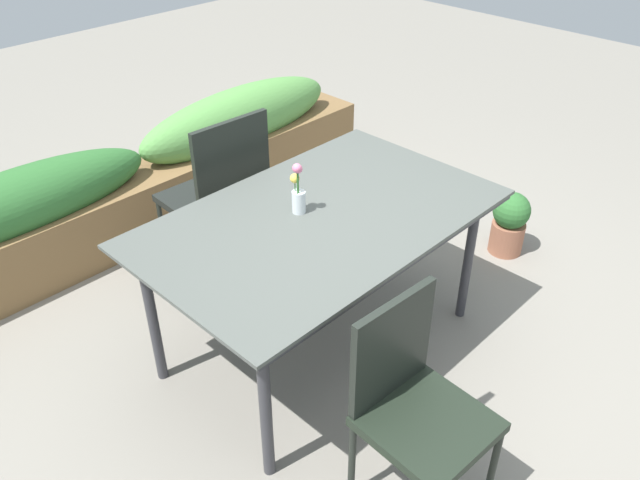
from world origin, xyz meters
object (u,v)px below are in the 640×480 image
Objects in this scene: planter_box at (147,180)px; potted_plant at (510,222)px; chair_far_side at (221,190)px; flower_vase at (298,192)px; chair_near_left at (413,399)px; dining_table at (320,227)px.

potted_plant is at bearing -52.92° from planter_box.
flower_vase is (-0.10, -0.71, 0.31)m from chair_far_side.
chair_far_side is at bearing -100.97° from chair_near_left.
planter_box is at bearing -96.17° from chair_near_left.
potted_plant is at bearing -9.70° from dining_table.
chair_near_left is at bearing -101.67° from chair_far_side.
flower_vase reaches higher than planter_box.
potted_plant is at bearing -158.17° from chair_near_left.
chair_near_left is 3.56× the size of flower_vase.
potted_plant is (1.32, -1.03, -0.34)m from chair_far_side.
flower_vase is 0.07× the size of planter_box.
chair_far_side is at bearing 141.96° from potted_plant.
dining_table is 6.50× the size of flower_vase.
flower_vase is at bearing -95.23° from chair_far_side.
chair_far_side is 0.77m from planter_box.
chair_far_side is 0.78m from flower_vase.
flower_vase is at bearing 115.14° from dining_table.
dining_table is 1.82× the size of chair_near_left.
chair_far_side is at bearing 82.11° from flower_vase.
chair_near_left is 2.39m from planter_box.
planter_box is at bearing 127.08° from potted_plant.
flower_vase is 0.62× the size of potted_plant.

